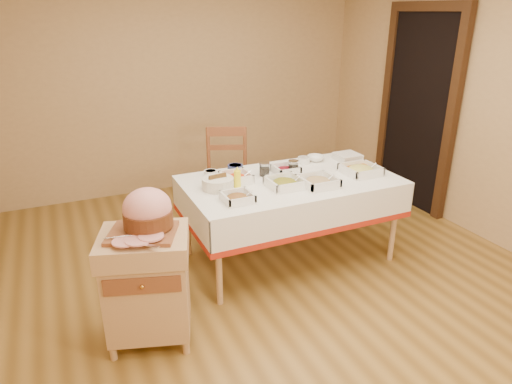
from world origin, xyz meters
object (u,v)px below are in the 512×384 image
Objects in this scene: dining_chair at (227,176)px; ham_on_board at (147,214)px; bread_basket at (218,183)px; preserve_jar_left at (264,170)px; dining_table at (290,197)px; plate_stack at (347,157)px; preserve_jar_right at (293,168)px; mustard_bottle at (237,178)px; brass_platter at (356,166)px; butcher_cart at (147,282)px.

ham_on_board reaches higher than dining_chair.
preserve_jar_left is at bearing 15.75° from bread_basket.
dining_chair is at bearing 65.16° from bread_basket.
plate_stack is at bearing 18.03° from dining_table.
mustard_bottle reaches higher than preserve_jar_right.
dining_table is 0.98m from dining_chair.
mustard_bottle is 0.56× the size of brass_platter.
plate_stack is 0.24m from brass_platter.
mustard_bottle is (-0.32, -0.17, 0.03)m from preserve_jar_left.
dining_table is at bearing 22.97° from ham_on_board.
bread_basket reaches higher than brass_platter.
ham_on_board is at bearing -147.56° from preserve_jar_left.
ham_on_board is 2.49× the size of mustard_bottle.
dining_chair is (1.15, 1.55, 0.06)m from butcher_cart.
dining_chair is 8.37× the size of preserve_jar_left.
dining_table is at bearing -178.87° from brass_platter.
butcher_cart is 2.51× the size of brass_platter.
mustard_bottle is at bearing -152.67° from preserve_jar_left.
preserve_jar_right is at bearing 10.90° from mustard_bottle.
ham_on_board is 2.01× the size of plate_stack.
brass_platter reaches higher than butcher_cart.
preserve_jar_right reaches higher than butcher_cart.
plate_stack is at bearing 74.23° from brass_platter.
brass_platter is (0.60, -0.11, -0.03)m from preserve_jar_right.
preserve_jar_left is 0.54× the size of plate_stack.
bread_basket is at bearing -164.25° from preserve_jar_left.
preserve_jar_left is at bearing 168.09° from preserve_jar_right.
butcher_cart is at bearing -158.37° from plate_stack.
brass_platter is at bearing 16.54° from butcher_cart.
preserve_jar_left is 0.38× the size of brass_platter.
bread_basket is 1.34m from brass_platter.
preserve_jar_right is (1.43, 0.69, -0.10)m from ham_on_board.
butcher_cart is at bearing -145.56° from mustard_bottle.
preserve_jar_left is (0.06, -0.77, 0.30)m from dining_chair.
dining_table is at bearing -76.45° from dining_chair.
brass_platter reaches higher than dining_table.
mustard_bottle is 0.17m from bread_basket.
plate_stack is at bearing 8.27° from bread_basket.
preserve_jar_left reaches higher than bread_basket.
mustard_bottle is at bearing -105.50° from dining_chair.
preserve_jar_left is (1.17, 0.74, -0.10)m from ham_on_board.
preserve_jar_left is (1.21, 0.78, 0.36)m from butcher_cart.
brass_platter is at bearing 1.13° from dining_table.
mustard_bottle is (-0.26, -0.93, 0.33)m from dining_chair.
preserve_jar_right reaches higher than dining_table.
ham_on_board is at bearing -158.78° from plate_stack.
ham_on_board is 1.59m from preserve_jar_right.
ham_on_board is at bearing -157.03° from dining_table.
dining_table is 15.40× the size of preserve_jar_right.
mustard_bottle is at bearing -169.10° from preserve_jar_right.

